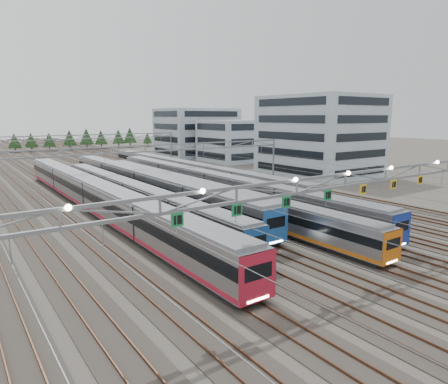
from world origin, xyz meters
TOP-DOWN VIEW (x-y plane):
  - ground at (0.00, 0.00)m, footprint 400.00×400.00m
  - track_bed at (0.00, 100.00)m, footprint 54.00×260.00m
  - train_a at (-11.25, 31.37)m, footprint 3.04×67.77m
  - train_b at (-6.75, 29.50)m, footprint 2.72×52.82m
  - train_c at (-2.25, 35.88)m, footprint 3.08×60.25m
  - train_d at (2.25, 28.01)m, footprint 2.56×62.76m
  - train_e at (6.75, 30.42)m, footprint 2.86×63.56m
  - train_f at (11.25, 46.32)m, footprint 2.82×66.85m
  - gantry_near at (-0.05, -0.12)m, footprint 56.36×0.61m
  - gantry_mid at (0.00, 40.00)m, footprint 56.36×0.36m
  - gantry_far at (0.00, 85.00)m, footprint 56.36×0.36m
  - depot_bldg_south at (39.38, 38.26)m, footprint 18.00×22.00m
  - depot_bldg_mid at (39.18, 69.92)m, footprint 14.00×16.00m
  - depot_bldg_north at (39.39, 89.21)m, footprint 22.00×18.00m
  - treeline at (-0.90, 137.04)m, footprint 93.80×5.60m

SIDE VIEW (x-z plane):
  - ground at x=0.00m, z-range 0.00..0.00m
  - track_bed at x=0.00m, z-range -1.22..4.20m
  - train_d at x=2.25m, z-range 0.25..3.57m
  - train_b at x=-6.75m, z-range 0.25..3.79m
  - train_f at x=11.25m, z-range 0.25..3.93m
  - train_e at x=6.75m, z-range 0.25..3.98m
  - train_a at x=-11.25m, z-range 0.25..4.22m
  - train_c at x=-2.25m, z-range 0.25..4.27m
  - treeline at x=-0.90m, z-range 0.72..7.74m
  - depot_bldg_mid at x=39.18m, z-range 0.00..11.49m
  - gantry_mid at x=0.00m, z-range 2.39..10.39m
  - gantry_far at x=0.00m, z-range 2.39..10.39m
  - gantry_near at x=-0.05m, z-range 3.05..11.13m
  - depot_bldg_north at x=39.39m, z-range 0.00..14.94m
  - depot_bldg_south at x=39.38m, z-range 0.00..16.85m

